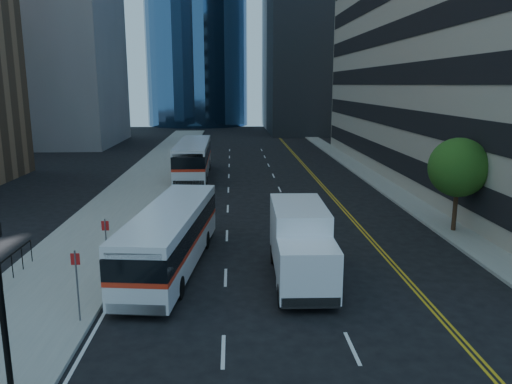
# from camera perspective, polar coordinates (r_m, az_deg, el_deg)

# --- Properties ---
(ground) EXTENTS (160.00, 160.00, 0.00)m
(ground) POSITION_cam_1_polar(r_m,az_deg,el_deg) (19.90, 6.78, -11.65)
(ground) COLOR black
(ground) RESTS_ON ground
(sidewalk_west) EXTENTS (5.00, 90.00, 0.15)m
(sidewalk_west) POSITION_cam_1_polar(r_m,az_deg,el_deg) (44.28, -12.24, 1.57)
(sidewalk_west) COLOR gray
(sidewalk_west) RESTS_ON ground
(sidewalk_east) EXTENTS (2.00, 90.00, 0.15)m
(sidewalk_east) POSITION_cam_1_polar(r_m,az_deg,el_deg) (45.33, 12.88, 1.79)
(sidewalk_east) COLOR gray
(sidewalk_east) RESTS_ON ground
(midrise_west) EXTENTS (18.00, 18.00, 35.00)m
(midrise_west) POSITION_cam_1_polar(r_m,az_deg,el_deg) (74.82, -23.37, 18.52)
(midrise_west) COLOR gray
(midrise_west) RESTS_ON ground
(street_tree) EXTENTS (3.20, 3.20, 5.10)m
(street_tree) POSITION_cam_1_polar(r_m,az_deg,el_deg) (28.98, 22.14, 2.61)
(street_tree) COLOR #332114
(street_tree) RESTS_ON sidewalk_east
(lamp_post) EXTENTS (0.28, 0.28, 4.56)m
(lamp_post) POSITION_cam_1_polar(r_m,az_deg,el_deg) (14.30, -27.13, -10.92)
(lamp_post) COLOR black
(lamp_post) RESTS_ON sidewalk_west
(bus_front) EXTENTS (3.54, 10.78, 2.73)m
(bus_front) POSITION_cam_1_polar(r_m,az_deg,el_deg) (22.34, -9.66, -4.97)
(bus_front) COLOR silver
(bus_front) RESTS_ON ground
(bus_rear) EXTENTS (2.70, 12.01, 3.09)m
(bus_rear) POSITION_cam_1_polar(r_m,az_deg,el_deg) (44.46, -7.16, 3.91)
(bus_rear) COLOR silver
(bus_rear) RESTS_ON ground
(box_truck) EXTENTS (2.32, 6.43, 3.06)m
(box_truck) POSITION_cam_1_polar(r_m,az_deg,el_deg) (20.66, 5.14, -5.89)
(box_truck) COLOR white
(box_truck) RESTS_ON ground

